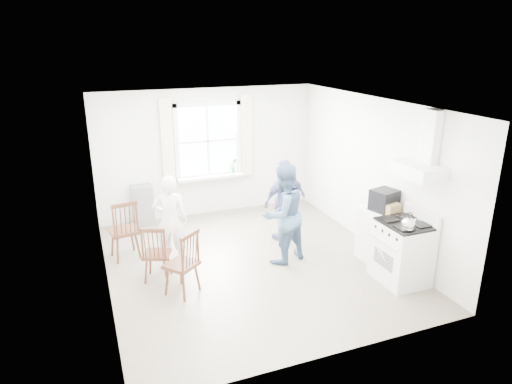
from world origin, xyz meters
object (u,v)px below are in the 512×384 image
gas_stove (402,251)px  person_right (285,200)px  stereo_stack (384,200)px  person_mid (283,214)px  person_left (170,221)px  windsor_chair_b (155,249)px  low_cabinet (378,235)px  windsor_chair_a (125,224)px  windsor_chair_c (187,257)px

gas_stove → person_right: size_ratio=0.74×
stereo_stack → person_mid: (-1.50, 0.59, -0.24)m
person_left → windsor_chair_b: bearing=73.1°
person_right → gas_stove: bearing=104.1°
low_cabinet → windsor_chair_b: size_ratio=0.99×
gas_stove → stereo_stack: stereo_stack is taller
low_cabinet → person_mid: person_mid is taller
windsor_chair_a → person_right: (2.79, -0.19, 0.12)m
low_cabinet → windsor_chair_a: 4.15m
stereo_stack → windsor_chair_a: (-3.89, 1.56, -0.43)m
gas_stove → windsor_chair_b: bearing=159.5°
person_right → low_cabinet: bearing=116.8°
gas_stove → windsor_chair_b: (-3.46, 1.29, 0.07)m
stereo_stack → gas_stove: bearing=-98.4°
gas_stove → person_right: 2.27m
low_cabinet → stereo_stack: size_ratio=1.99×
gas_stove → windsor_chair_c: gas_stove is taller
windsor_chair_c → person_mid: person_mid is taller
gas_stove → windsor_chair_c: (-3.10, 0.77, 0.12)m
gas_stove → low_cabinet: gas_stove is taller
gas_stove → windsor_chair_a: 4.39m
stereo_stack → person_left: (-3.22, 1.14, -0.31)m
windsor_chair_a → windsor_chair_c: size_ratio=1.05×
windsor_chair_c → person_left: size_ratio=0.65×
gas_stove → stereo_stack: (0.10, 0.66, 0.59)m
windsor_chair_a → windsor_chair_c: windsor_chair_a is taller
gas_stove → windsor_chair_a: (-3.79, 2.22, 0.15)m
stereo_stack → low_cabinet: bearing=122.5°
windsor_chair_c → windsor_chair_b: bearing=124.7°
low_cabinet → person_right: bearing=129.1°
low_cabinet → stereo_stack: (0.03, -0.04, 0.62)m
gas_stove → windsor_chair_a: gas_stove is taller
windsor_chair_b → windsor_chair_a: bearing=109.5°
windsor_chair_c → person_right: (2.09, 1.25, 0.15)m
windsor_chair_b → stereo_stack: bearing=-10.1°
windsor_chair_b → person_right: (2.46, 0.73, 0.20)m
windsor_chair_a → windsor_chair_b: bearing=-70.5°
gas_stove → person_left: (-3.12, 1.80, 0.27)m
person_left → person_right: person_left is taller
stereo_stack → windsor_chair_c: (-3.20, 0.11, -0.47)m
person_left → person_right: bearing=-156.7°
person_left → gas_stove: bearing=167.3°
gas_stove → person_mid: (-1.40, 1.25, 0.35)m
stereo_stack → windsor_chair_c: size_ratio=0.46×
person_left → person_mid: 1.81m
person_mid → person_right: (0.40, 0.77, -0.07)m
person_mid → windsor_chair_c: bearing=-1.6°
gas_stove → person_left: bearing=150.0°
stereo_stack → person_mid: person_mid is taller
gas_stove → person_mid: 1.91m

